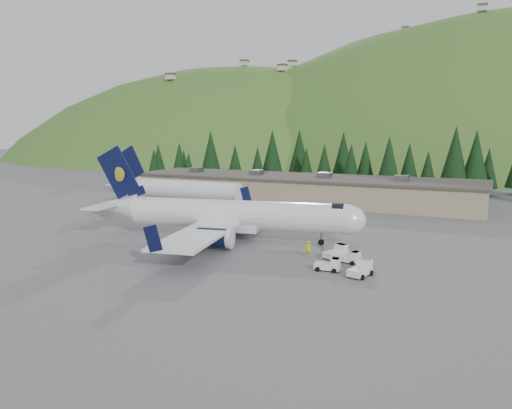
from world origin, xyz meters
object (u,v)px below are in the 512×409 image
object	(u,v)px
airliner	(229,215)
baggage_tug_a	(330,265)
second_airliner	(175,188)
ramp_worker	(308,249)
baggage_tug_b	(350,258)
baggage_tug_c	(361,269)
baggage_tug_d	(337,252)
terminal_building	(301,188)

from	to	relation	value
airliner	baggage_tug_a	world-z (taller)	airliner
second_airliner	ramp_worker	xyz separation A→B (m)	(36.41, -26.14, -2.37)
airliner	baggage_tug_b	xyz separation A→B (m)	(17.65, -4.55, -2.69)
airliner	ramp_worker	distance (m)	13.37
baggage_tug_a	baggage_tug_c	world-z (taller)	baggage_tug_c
second_airliner	ramp_worker	bearing A→B (deg)	-35.67
second_airliner	baggage_tug_a	distance (m)	50.76
baggage_tug_c	baggage_tug_d	size ratio (longest dim) A/B	0.99
baggage_tug_c	second_airliner	bearing A→B (deg)	67.91
airliner	baggage_tug_c	size ratio (longest dim) A/B	11.62
baggage_tug_c	terminal_building	world-z (taller)	terminal_building
baggage_tug_a	ramp_worker	xyz separation A→B (m)	(-3.95, 4.54, 0.33)
baggage_tug_a	baggage_tug_d	bearing A→B (deg)	93.01
baggage_tug_a	baggage_tug_c	size ratio (longest dim) A/B	0.85
airliner	second_airliner	bearing A→B (deg)	126.18
second_airliner	terminal_building	distance (m)	25.55
second_airliner	terminal_building	world-z (taller)	second_airliner
airliner	baggage_tug_c	world-z (taller)	airliner
second_airliner	baggage_tug_c	xyz separation A→B (m)	(43.76, -31.01, -2.62)
baggage_tug_b	baggage_tug_d	world-z (taller)	baggage_tug_d
terminal_building	baggage_tug_a	bearing A→B (deg)	-66.34
airliner	baggage_tug_a	bearing A→B (deg)	-38.02
baggage_tug_c	ramp_worker	size ratio (longest dim) A/B	1.68
airliner	terminal_building	size ratio (longest dim) A/B	0.52
baggage_tug_a	baggage_tug_d	size ratio (longest dim) A/B	0.84
airliner	ramp_worker	world-z (taller)	airliner
airliner	terminal_building	world-z (taller)	airliner
baggage_tug_a	terminal_building	xyz separation A→B (m)	(-20.44, 46.67, 2.00)
airliner	baggage_tug_d	world-z (taller)	airliner
baggage_tug_a	ramp_worker	distance (m)	6.02
terminal_building	baggage_tug_d	size ratio (longest dim) A/B	21.98
second_airliner	baggage_tug_a	world-z (taller)	second_airliner
terminal_building	baggage_tug_d	bearing A→B (deg)	-64.51
baggage_tug_c	ramp_worker	distance (m)	8.83
second_airliner	baggage_tug_d	bearing A→B (deg)	-32.54
baggage_tug_b	baggage_tug_c	size ratio (longest dim) A/B	0.86
airliner	baggage_tug_b	distance (m)	18.42
baggage_tug_a	baggage_tug_d	distance (m)	5.48
second_airliner	baggage_tug_c	world-z (taller)	second_airliner
baggage_tug_c	terminal_building	distance (m)	52.75
second_airliner	ramp_worker	world-z (taller)	second_airliner
baggage_tug_d	terminal_building	bearing A→B (deg)	51.32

